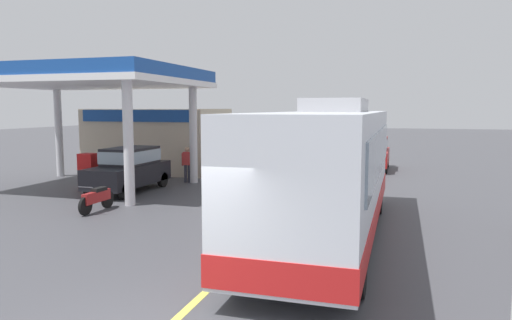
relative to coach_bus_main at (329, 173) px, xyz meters
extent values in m
plane|color=#424247|center=(-1.62, 13.55, -1.72)|extent=(120.00, 120.00, 0.00)
cube|color=#D8CC4C|center=(-1.62, 8.55, -1.72)|extent=(0.16, 50.00, 0.01)
cube|color=silver|center=(0.00, 0.01, 0.16)|extent=(2.50, 11.00, 2.90)
cube|color=red|center=(0.00, 0.01, -0.94)|extent=(2.54, 11.04, 0.56)
cube|color=#8C9EAD|center=(0.00, -5.43, 0.71)|extent=(2.30, 0.10, 1.40)
cube|color=#8C9EAD|center=(-1.27, 0.01, 0.61)|extent=(0.06, 9.35, 1.10)
cube|color=#8C9EAD|center=(1.27, 0.01, 0.61)|extent=(0.06, 9.35, 1.10)
cube|color=white|center=(0.00, -5.42, 1.41)|extent=(1.75, 0.08, 0.32)
cube|color=#B2B2B7|center=(0.00, 1.01, 1.79)|extent=(1.60, 2.80, 0.36)
cylinder|color=black|center=(-1.10, -3.89, -1.22)|extent=(0.30, 1.00, 1.00)
cylinder|color=black|center=(1.10, -3.89, -1.22)|extent=(0.30, 1.00, 1.00)
cylinder|color=black|center=(-1.10, 3.31, -1.22)|extent=(0.30, 1.00, 1.00)
cylinder|color=black|center=(1.10, 3.31, -1.22)|extent=(0.30, 1.00, 1.00)
cube|color=#194799|center=(-11.05, 4.79, 3.13)|extent=(9.00, 7.00, 0.50)
cube|color=white|center=(-11.05, 4.79, 2.76)|extent=(9.10, 7.10, 0.24)
cylinder|color=silver|center=(-7.35, 2.09, 0.58)|extent=(0.36, 0.36, 4.60)
cylinder|color=silver|center=(-14.75, 7.49, 0.58)|extent=(0.36, 0.36, 4.60)
cylinder|color=silver|center=(-7.35, 7.49, 0.58)|extent=(0.36, 0.36, 4.60)
cube|color=red|center=(-11.05, 4.79, -0.97)|extent=(0.70, 0.60, 1.50)
cube|color=beige|center=(-11.05, 10.99, -0.02)|extent=(7.00, 4.40, 3.40)
cube|color=#194799|center=(-11.05, 8.75, 1.33)|extent=(6.30, 0.10, 0.60)
cube|color=black|center=(-8.90, 4.48, -1.00)|extent=(1.70, 4.20, 0.80)
cube|color=black|center=(-8.90, 4.68, -0.25)|extent=(1.50, 2.31, 0.70)
cube|color=#8C9EAD|center=(-8.90, 4.68, -0.25)|extent=(1.53, 2.35, 0.49)
cylinder|color=black|center=(-9.65, 2.98, -1.40)|extent=(0.20, 0.64, 0.64)
cylinder|color=black|center=(-8.15, 2.98, -1.40)|extent=(0.20, 0.64, 0.64)
cylinder|color=black|center=(-9.65, 5.98, -1.40)|extent=(0.20, 0.64, 0.64)
cylinder|color=black|center=(-8.15, 5.98, -1.40)|extent=(0.20, 0.64, 0.64)
cube|color=#BFB799|center=(-3.68, 14.48, -0.33)|extent=(2.00, 6.00, 2.10)
cube|color=#8C9EAD|center=(-3.68, 14.48, 0.07)|extent=(2.04, 5.10, 0.80)
cube|color=#2D2D33|center=(-3.68, 11.43, -1.18)|extent=(1.90, 0.16, 0.36)
cylinder|color=black|center=(-4.56, 12.48, -1.34)|extent=(0.22, 0.76, 0.76)
cylinder|color=black|center=(-2.80, 12.48, -1.34)|extent=(0.22, 0.76, 0.76)
cylinder|color=black|center=(-4.56, 16.48, -1.34)|extent=(0.22, 0.76, 0.76)
cylinder|color=black|center=(-2.80, 16.48, -1.34)|extent=(0.22, 0.76, 0.76)
cylinder|color=black|center=(-7.85, 0.27, -1.42)|extent=(0.10, 0.60, 0.60)
cylinder|color=black|center=(-7.85, 1.47, -1.42)|extent=(0.10, 0.60, 0.60)
cube|color=maroon|center=(-7.85, 0.87, -1.22)|extent=(0.20, 1.30, 0.36)
cube|color=black|center=(-7.85, 1.02, -1.00)|extent=(0.24, 0.60, 0.12)
cylinder|color=#2D2D33|center=(-7.85, 0.32, -0.82)|extent=(0.55, 0.04, 0.04)
cylinder|color=#33333F|center=(-9.31, 4.24, -1.31)|extent=(0.14, 0.14, 0.82)
cylinder|color=#33333F|center=(-9.13, 4.24, -1.31)|extent=(0.14, 0.14, 0.82)
cube|color=silver|center=(-9.22, 4.24, -0.60)|extent=(0.36, 0.22, 0.60)
sphere|color=tan|center=(-9.22, 4.24, -0.17)|extent=(0.22, 0.22, 0.22)
cylinder|color=silver|center=(-9.45, 4.24, -0.65)|extent=(0.09, 0.09, 0.58)
cylinder|color=silver|center=(-8.99, 4.24, -0.65)|extent=(0.09, 0.09, 0.58)
cylinder|color=#33333F|center=(-7.75, 7.47, -1.31)|extent=(0.14, 0.14, 0.82)
cylinder|color=#33333F|center=(-7.57, 7.47, -1.31)|extent=(0.14, 0.14, 0.82)
cube|color=#BF3333|center=(-7.66, 7.47, -0.60)|extent=(0.36, 0.22, 0.60)
sphere|color=tan|center=(-7.66, 7.47, -0.17)|extent=(0.22, 0.22, 0.22)
cylinder|color=#BF3333|center=(-7.89, 7.47, -0.65)|extent=(0.09, 0.09, 0.58)
cylinder|color=#BF3333|center=(-7.43, 7.47, -0.65)|extent=(0.09, 0.09, 0.58)
cube|color=maroon|center=(0.27, 14.76, -1.00)|extent=(1.70, 4.20, 0.80)
cube|color=maroon|center=(0.27, 14.96, -0.25)|extent=(1.50, 2.31, 0.70)
cube|color=#8C9EAD|center=(0.27, 14.96, -0.25)|extent=(1.53, 2.35, 0.49)
cylinder|color=black|center=(-0.48, 13.26, -1.40)|extent=(0.20, 0.64, 0.64)
cylinder|color=black|center=(1.02, 13.26, -1.40)|extent=(0.20, 0.64, 0.64)
cylinder|color=black|center=(-0.48, 16.26, -1.40)|extent=(0.20, 0.64, 0.64)
cylinder|color=black|center=(1.02, 16.26, -1.40)|extent=(0.20, 0.64, 0.64)
camera|label=1|loc=(1.79, -12.40, 1.69)|focal=33.25mm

